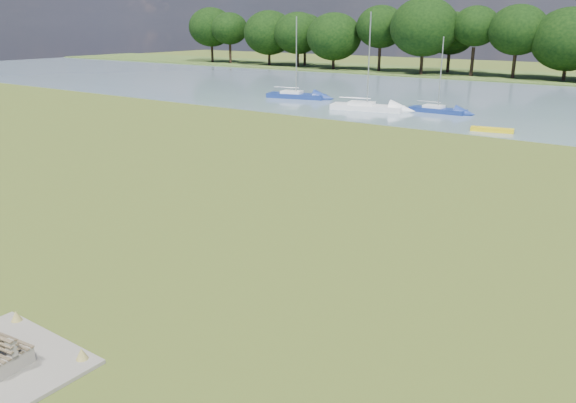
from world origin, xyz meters
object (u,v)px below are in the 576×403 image
Objects in this scene: kayak at (492,130)px; sailboat_4 at (296,94)px; sailboat_5 at (437,108)px; sailboat_1 at (366,105)px.

sailboat_4 is (-23.47, 7.72, 0.32)m from kayak.
sailboat_5 is at bearing 125.12° from kayak.
kayak is 0.46× the size of sailboat_5.
sailboat_5 is (6.10, 2.39, -0.06)m from sailboat_1.
sailboat_4 is (-10.42, 3.34, 0.02)m from sailboat_1.
sailboat_4 is at bearing 177.31° from sailboat_5.
sailboat_5 is at bearing -16.50° from sailboat_4.
sailboat_1 is 1.31× the size of sailboat_5.
sailboat_5 is (16.53, -0.95, -0.08)m from sailboat_4.
kayak is at bearing -31.42° from sailboat_4.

